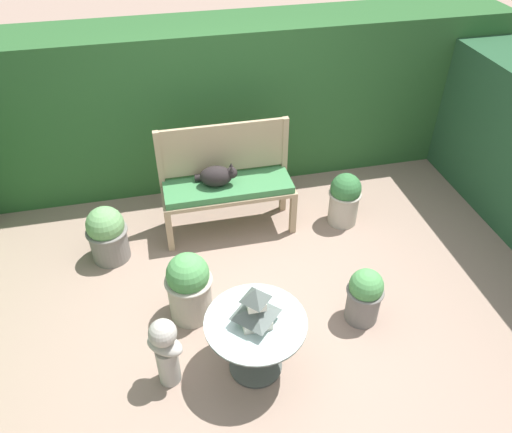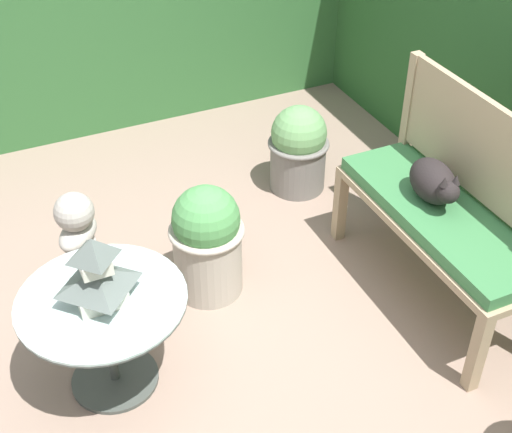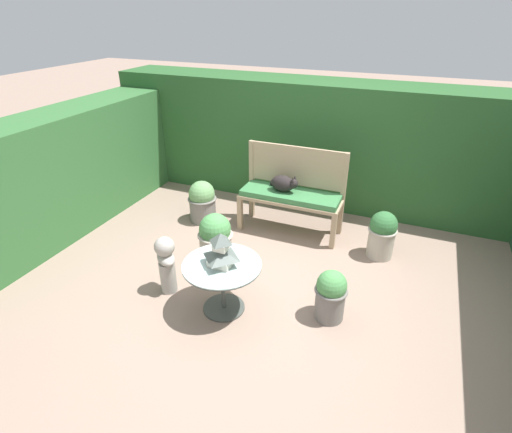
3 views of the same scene
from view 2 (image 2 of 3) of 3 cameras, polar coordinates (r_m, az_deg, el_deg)
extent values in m
plane|color=gray|center=(3.44, -1.05, -12.74)|extent=(30.00, 30.00, 0.00)
cube|color=#336633|center=(5.34, -12.48, 15.60)|extent=(0.70, 3.50, 1.49)
cube|color=tan|center=(4.10, 6.74, 0.82)|extent=(0.06, 0.06, 0.44)
cube|color=tan|center=(3.39, 17.29, -10.41)|extent=(0.06, 0.06, 0.44)
cube|color=tan|center=(4.28, 11.20, 2.08)|extent=(0.06, 0.06, 0.44)
cube|color=tan|center=(3.66, 14.42, -0.55)|extent=(1.28, 0.45, 0.04)
cube|color=#387542|center=(3.63, 14.54, 0.12)|extent=(1.23, 0.41, 0.07)
cube|color=tan|center=(4.12, 11.83, 5.78)|extent=(0.06, 0.06, 1.08)
cube|color=tan|center=(3.57, 17.91, 4.96)|extent=(1.23, 0.04, 0.50)
ellipsoid|color=black|center=(3.62, 13.94, 2.79)|extent=(0.33, 0.24, 0.20)
sphere|color=black|center=(3.50, 15.12, 1.89)|extent=(0.11, 0.11, 0.11)
cone|color=black|center=(3.48, 15.73, 2.87)|extent=(0.04, 0.04, 0.05)
cone|color=black|center=(3.45, 14.85, 2.72)|extent=(0.04, 0.04, 0.05)
cylinder|color=black|center=(3.78, 14.07, 3.18)|extent=(0.18, 0.09, 0.07)
cylinder|color=#424742|center=(3.49, -11.18, -12.58)|extent=(0.40, 0.40, 0.02)
cylinder|color=#424742|center=(3.31, -11.68, -9.81)|extent=(0.04, 0.04, 0.51)
cylinder|color=silver|center=(3.12, -12.27, -6.52)|extent=(0.74, 0.74, 0.01)
torus|color=#424742|center=(3.13, -12.24, -6.67)|extent=(0.74, 0.74, 0.02)
cube|color=silver|center=(3.09, -12.37, -5.93)|extent=(0.20, 0.20, 0.08)
pyramid|color=#56605B|center=(3.04, -12.57, -4.80)|extent=(0.27, 0.27, 0.09)
cube|color=silver|center=(2.99, -12.77, -3.69)|extent=(0.13, 0.13, 0.07)
pyramid|color=#56605B|center=(2.94, -12.98, -2.48)|extent=(0.17, 0.17, 0.10)
cylinder|color=#A39E93|center=(3.84, -13.55, -3.97)|extent=(0.16, 0.16, 0.34)
ellipsoid|color=#A39E93|center=(3.70, -14.05, -1.30)|extent=(0.32, 0.30, 0.11)
sphere|color=#A39E93|center=(3.62, -14.36, 0.36)|extent=(0.20, 0.20, 0.20)
cylinder|color=#ADA393|center=(3.75, -3.86, -3.39)|extent=(0.36, 0.36, 0.40)
torus|color=#ADA393|center=(3.63, -3.98, -1.11)|extent=(0.39, 0.39, 0.03)
sphere|color=#4C8E4C|center=(3.58, -4.03, -0.19)|extent=(0.35, 0.35, 0.35)
cylinder|color=slate|center=(4.54, 3.35, 4.19)|extent=(0.35, 0.35, 0.33)
torus|color=slate|center=(4.46, 3.43, 5.86)|extent=(0.39, 0.39, 0.03)
sphere|color=#66995B|center=(4.42, 3.46, 6.67)|extent=(0.35, 0.35, 0.35)
camera|label=1|loc=(3.44, -71.17, 27.17)|focal=35.00mm
camera|label=3|loc=(2.49, -94.18, -2.83)|focal=28.00mm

